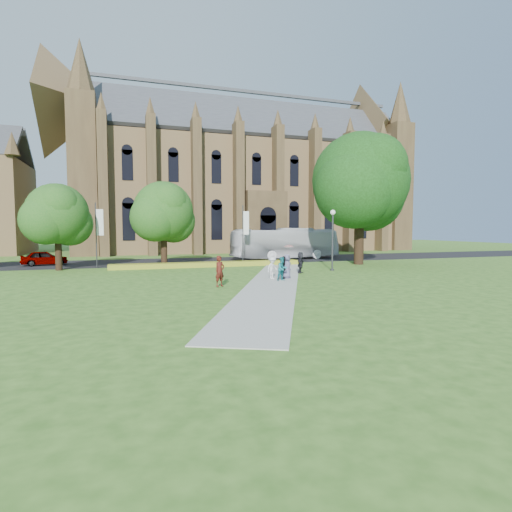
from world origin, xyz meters
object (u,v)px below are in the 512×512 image
object	(u,v)px
streetlamp	(333,232)
car_0	(44,258)
pedestrian_0	(220,271)
large_tree	(360,181)
tour_coach	(286,244)

from	to	relation	value
streetlamp	car_0	bearing A→B (deg)	152.12
pedestrian_0	large_tree	bearing A→B (deg)	4.79
car_0	tour_coach	bearing A→B (deg)	-101.73
tour_coach	pedestrian_0	distance (m)	23.06
car_0	pedestrian_0	world-z (taller)	pedestrian_0
streetlamp	pedestrian_0	distance (m)	13.31
large_tree	tour_coach	bearing A→B (deg)	118.00
streetlamp	pedestrian_0	bearing A→B (deg)	-150.63
streetlamp	pedestrian_0	world-z (taller)	streetlamp
large_tree	car_0	world-z (taller)	large_tree
large_tree	pedestrian_0	size ratio (longest dim) A/B	6.88
car_0	pedestrian_0	xyz separation A→B (m)	(13.15, -19.43, 0.26)
car_0	pedestrian_0	distance (m)	23.47
large_tree	tour_coach	world-z (taller)	large_tree
pedestrian_0	tour_coach	bearing A→B (deg)	29.33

